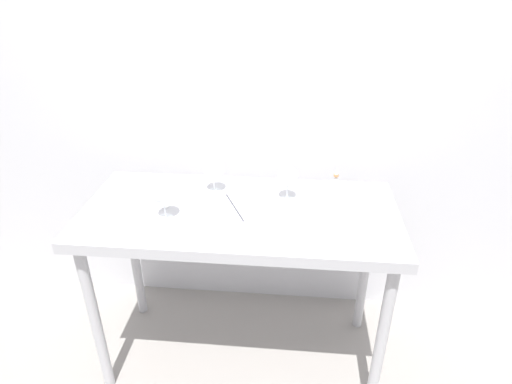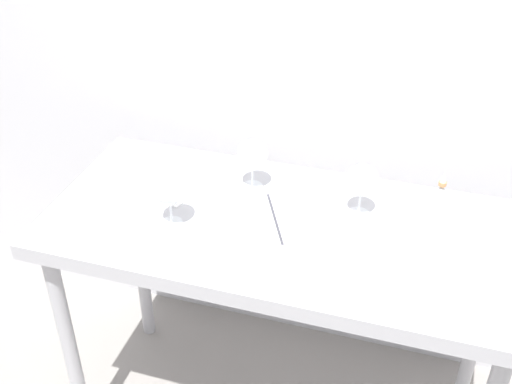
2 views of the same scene
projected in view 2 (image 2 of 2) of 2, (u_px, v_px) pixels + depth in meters
The scene contains 9 objects.
back_wall at pixel (325, 34), 2.04m from camera, with size 3.80×0.04×2.60m, color silver.
steel_counter at pixel (281, 251), 1.93m from camera, with size 1.40×0.65×0.90m.
wine_glass_far_right at pixel (362, 180), 1.84m from camera, with size 0.09×0.09×0.17m.
wine_glass_far_left at pixel (252, 156), 1.97m from camera, with size 0.10×0.10×0.17m.
wine_glass_near_left at pixel (169, 189), 1.80m from camera, with size 0.10×0.10×0.17m.
open_notebook at pixel (275, 220), 1.88m from camera, with size 0.45×0.39×0.01m.
tasting_sheet_upper at pixel (184, 180), 2.06m from camera, with size 0.18×0.25×0.00m, color white.
tasting_sheet_lower at pixel (436, 270), 1.69m from camera, with size 0.17×0.28×0.00m, color white.
decanter_funnel at pixel (440, 195), 1.92m from camera, with size 0.11×0.11×0.12m.
Camera 2 is at (0.37, -1.47, 2.02)m, focal length 44.82 mm.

